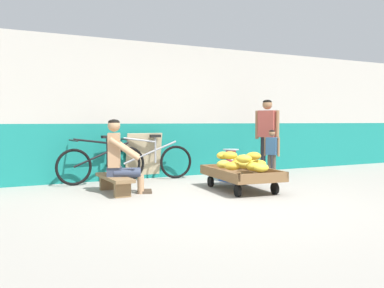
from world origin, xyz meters
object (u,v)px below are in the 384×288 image
object	(u,v)px
weighing_scale	(231,157)
bicycle_far_left	(150,161)
customer_child	(272,150)
vendor_seated	(120,157)
low_bench	(114,180)
plastic_crate	(231,173)
customer_adult	(267,129)
banana_cart	(241,175)
sign_board	(144,156)
bicycle_near_left	(102,164)

from	to	relation	value
weighing_scale	bicycle_far_left	distance (m)	1.53
bicycle_far_left	customer_child	xyz separation A→B (m)	(1.92, -1.22, 0.24)
vendor_seated	weighing_scale	distance (m)	2.28
low_bench	weighing_scale	distance (m)	2.37
plastic_crate	weighing_scale	xyz separation A→B (m)	(0.00, -0.00, 0.30)
customer_child	low_bench	bearing A→B (deg)	178.95
low_bench	bicycle_far_left	world-z (taller)	bicycle_far_left
low_bench	customer_adult	bearing A→B (deg)	7.04
low_bench	plastic_crate	world-z (taller)	plastic_crate
banana_cart	vendor_seated	bearing A→B (deg)	161.20
banana_cart	sign_board	world-z (taller)	sign_board
bicycle_far_left	customer_child	size ratio (longest dim) A/B	1.74
vendor_seated	weighing_scale	bearing A→B (deg)	9.52
bicycle_near_left	bicycle_far_left	world-z (taller)	same
low_bench	customer_adult	distance (m)	3.30
banana_cart	customer_adult	size ratio (longest dim) A/B	1.00
bicycle_near_left	bicycle_far_left	size ratio (longest dim) A/B	1.00
customer_child	banana_cart	bearing A→B (deg)	-151.01
low_bench	plastic_crate	xyz separation A→B (m)	(2.33, 0.35, -0.05)
vendor_seated	bicycle_far_left	distance (m)	1.54
weighing_scale	banana_cart	bearing A→B (deg)	-113.52
sign_board	banana_cart	bearing A→B (deg)	-64.63
banana_cart	customer_child	size ratio (longest dim) A/B	1.60
weighing_scale	customer_child	bearing A→B (deg)	-32.30
low_bench	weighing_scale	world-z (taller)	weighing_scale
bicycle_near_left	sign_board	size ratio (longest dim) A/B	1.87
sign_board	customer_child	distance (m)	2.43
weighing_scale	customer_child	size ratio (longest dim) A/B	0.32
plastic_crate	customer_adult	size ratio (longest dim) A/B	0.24
banana_cart	customer_child	world-z (taller)	customer_child
vendor_seated	sign_board	xyz separation A→B (m)	(0.88, 1.35, -0.13)
low_bench	plastic_crate	bearing A→B (deg)	8.52
sign_board	vendor_seated	bearing A→B (deg)	-123.16
banana_cart	weighing_scale	xyz separation A→B (m)	(0.43, 0.99, 0.21)
vendor_seated	customer_child	xyz separation A→B (m)	(2.88, -0.03, 0.02)
banana_cart	bicycle_near_left	size ratio (longest dim) A/B	0.92
low_bench	bicycle_near_left	size ratio (longest dim) A/B	0.67
banana_cart	sign_board	size ratio (longest dim) A/B	1.72
weighing_scale	plastic_crate	bearing A→B (deg)	90.00
sign_board	customer_child	world-z (taller)	customer_child
weighing_scale	bicycle_near_left	distance (m)	2.36
low_bench	plastic_crate	distance (m)	2.35
bicycle_near_left	bicycle_far_left	xyz separation A→B (m)	(0.94, 0.04, 0.00)
banana_cart	weighing_scale	size ratio (longest dim) A/B	5.08
bicycle_far_left	customer_adult	distance (m)	2.36
low_bench	customer_child	distance (m)	2.99
bicycle_near_left	bicycle_far_left	bearing A→B (deg)	2.63
low_bench	sign_board	xyz separation A→B (m)	(0.96, 1.32, 0.24)
weighing_scale	customer_child	xyz separation A→B (m)	(0.64, -0.40, 0.13)
bicycle_far_left	plastic_crate	bearing A→B (deg)	-32.29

